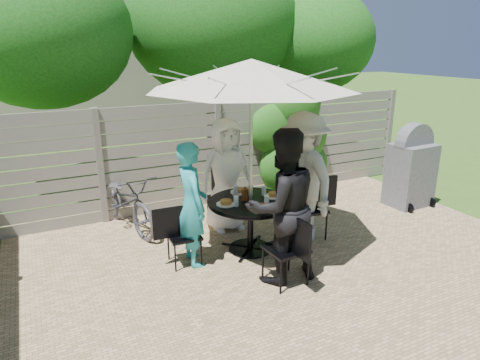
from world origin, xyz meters
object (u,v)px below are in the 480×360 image
plate_left (226,203)px  coffee_cup (250,191)px  person_back (226,175)px  umbrella (251,75)px  syrup_jug (245,195)px  glass_back (236,191)px  bicycle (125,201)px  person_left (192,205)px  plate_front (263,208)px  glass_right (264,191)px  bbq_grill (411,169)px  chair_right (309,220)px  glass_front (267,201)px  chair_left (183,247)px  person_front (282,207)px  patio_table (250,216)px  plate_right (274,195)px  chair_front (286,263)px  chair_back (223,209)px  glass_left (236,201)px  plate_back (239,191)px  person_right (303,179)px

plate_left → coffee_cup: (0.47, 0.21, 0.04)m
coffee_cup → person_back: bearing=97.7°
umbrella → syrup_jug: umbrella is taller
glass_back → bicycle: 1.82m
person_left → bicycle: 1.63m
plate_front → glass_right: (0.27, 0.46, 0.05)m
glass_right → bbq_grill: size_ratio=0.09×
umbrella → chair_right: size_ratio=2.95×
glass_front → chair_left: bearing=164.7°
person_back → syrup_jug: person_back is taller
person_left → person_front: bearing=-135.0°
patio_table → bicycle: bearing=132.3°
chair_left → plate_front: chair_left is taller
patio_table → umbrella: 1.88m
person_front → glass_front: (0.12, 0.57, -0.13)m
glass_right → plate_right: bearing=-47.8°
umbrella → syrup_jug: (-0.06, 0.05, -1.58)m
plate_left → coffee_cup: 0.51m
person_left → glass_front: 0.97m
person_front → bbq_grill: (3.35, 1.13, -0.26)m
glass_back → coffee_cup: bearing=-12.5°
person_left → chair_front: size_ratio=1.75×
chair_back → chair_right: size_ratio=0.99×
plate_left → glass_left: glass_left is taller
bbq_grill → plate_back: bearing=176.3°
person_left → plate_front: size_ratio=6.28×
chair_back → plate_right: chair_back is taller
glass_left → glass_right: 0.56m
glass_left → syrup_jug: syrup_jug is taller
chair_front → bicycle: bearing=26.0°
person_back → bbq_grill: person_back is taller
chair_back → glass_left: 1.22m
patio_table → chair_back: chair_back is taller
chair_front → glass_back: size_ratio=6.65×
person_back → person_left: bearing=-135.0°
person_back → glass_back: person_back is taller
person_front → plate_right: person_front is taller
syrup_jug → coffee_cup: syrup_jug is taller
person_left → bicycle: size_ratio=0.94×
person_front → person_back: bearing=-90.0°
plate_right → syrup_jug: bearing=171.6°
chair_back → coffee_cup: size_ratio=7.66×
chair_back → person_right: size_ratio=0.49×
glass_front → chair_front: bearing=-99.9°
chair_left → plate_front: bearing=-19.2°
plate_left → bbq_grill: bearing=4.5°
glass_front → person_front: bearing=-102.0°
chair_front → plate_left: size_ratio=3.58×
plate_right → glass_front: size_ratio=1.86×
chair_left → glass_back: size_ratio=5.90×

